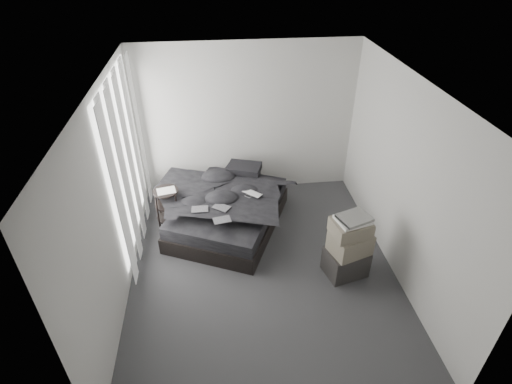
{
  "coord_description": "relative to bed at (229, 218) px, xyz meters",
  "views": [
    {
      "loc": [
        -0.55,
        -4.02,
        4.02
      ],
      "look_at": [
        0.0,
        0.8,
        0.75
      ],
      "focal_mm": 28.0,
      "sensor_mm": 36.0,
      "label": 1
    }
  ],
  "objects": [
    {
      "name": "box_lower",
      "position": [
        1.53,
        -1.23,
        0.07
      ],
      "size": [
        0.61,
        0.53,
        0.39
      ],
      "primitive_type": "cube",
      "rotation": [
        0.0,
        0.0,
        0.25
      ],
      "color": "black",
      "rests_on": "floor"
    },
    {
      "name": "curtain_left",
      "position": [
        -1.32,
        -0.12,
        1.15
      ],
      "size": [
        0.06,
        2.12,
        2.48
      ],
      "primitive_type": "cube",
      "color": "white",
      "rests_on": "wall_left"
    },
    {
      "name": "wall_back",
      "position": [
        0.41,
        1.08,
        1.17
      ],
      "size": [
        3.6,
        0.01,
        2.6
      ],
      "primitive_type": "cube",
      "color": "beige",
      "rests_on": "ground"
    },
    {
      "name": "papers",
      "position": [
        -0.91,
        0.03,
        0.58
      ],
      "size": [
        0.31,
        0.25,
        0.01
      ],
      "primitive_type": "cube",
      "rotation": [
        0.0,
        0.0,
        0.21
      ],
      "color": "white",
      "rests_on": "side_stand"
    },
    {
      "name": "wall_right",
      "position": [
        2.21,
        -1.02,
        1.17
      ],
      "size": [
        0.01,
        4.2,
        2.6
      ],
      "primitive_type": "cube",
      "color": "beige",
      "rests_on": "ground"
    },
    {
      "name": "floor_books",
      "position": [
        -0.82,
        0.19,
        -0.07
      ],
      "size": [
        0.17,
        0.2,
        0.12
      ],
      "primitive_type": "cube",
      "rotation": [
        0.0,
        0.0,
        0.31
      ],
      "color": "black",
      "rests_on": "floor"
    },
    {
      "name": "wall_front",
      "position": [
        0.41,
        -3.12,
        1.17
      ],
      "size": [
        3.6,
        0.01,
        2.6
      ],
      "primitive_type": "cube",
      "color": "beige",
      "rests_on": "ground"
    },
    {
      "name": "laptop",
      "position": [
        0.34,
        -0.1,
        0.57
      ],
      "size": [
        0.36,
        0.35,
        0.02
      ],
      "primitive_type": "imported",
      "rotation": [
        0.0,
        0.0,
        -0.74
      ],
      "color": "silver",
      "rests_on": "duvet"
    },
    {
      "name": "window_left",
      "position": [
        -1.37,
        -0.12,
        1.22
      ],
      "size": [
        0.02,
        2.0,
        2.3
      ],
      "primitive_type": "cube",
      "color": "white",
      "rests_on": "wall_left"
    },
    {
      "name": "bed",
      "position": [
        0.0,
        0.0,
        0.0
      ],
      "size": [
        2.09,
        2.32,
        0.26
      ],
      "primitive_type": "cube",
      "rotation": [
        0.0,
        0.0,
        -0.42
      ],
      "color": "black",
      "rests_on": "floor"
    },
    {
      "name": "floor",
      "position": [
        0.41,
        -1.02,
        -0.13
      ],
      "size": [
        3.6,
        4.2,
        0.01
      ],
      "primitive_type": "cube",
      "color": "#37373A",
      "rests_on": "ground"
    },
    {
      "name": "wall_left",
      "position": [
        -1.39,
        -1.02,
        1.17
      ],
      "size": [
        0.01,
        4.2,
        2.6
      ],
      "primitive_type": "cube",
      "color": "beige",
      "rests_on": "ground"
    },
    {
      "name": "comic_a",
      "position": [
        -0.42,
        -0.37,
        0.56
      ],
      "size": [
        0.25,
        0.17,
        0.01
      ],
      "primitive_type": "cube",
      "rotation": [
        0.0,
        0.0,
        -0.04
      ],
      "color": "black",
      "rests_on": "duvet"
    },
    {
      "name": "pillow_upper",
      "position": [
        0.31,
        0.65,
        0.52
      ],
      "size": [
        0.62,
        0.52,
        0.12
      ],
      "primitive_type": "cube",
      "rotation": [
        0.0,
        0.0,
        -0.32
      ],
      "color": "black",
      "rests_on": "pillow_lower"
    },
    {
      "name": "mattress",
      "position": [
        -0.0,
        0.0,
        0.23
      ],
      "size": [
        2.02,
        2.25,
        0.2
      ],
      "primitive_type": "cube",
      "rotation": [
        0.0,
        0.0,
        -0.42
      ],
      "color": "black",
      "rests_on": "bed"
    },
    {
      "name": "box_upper",
      "position": [
        1.51,
        -1.23,
        0.66
      ],
      "size": [
        0.53,
        0.46,
        0.21
      ],
      "primitive_type": "cube",
      "rotation": [
        0.0,
        0.0,
        0.19
      ],
      "color": "#6B6354",
      "rests_on": "box_mid"
    },
    {
      "name": "pillow_lower",
      "position": [
        0.26,
        0.69,
        0.4
      ],
      "size": [
        0.68,
        0.59,
        0.13
      ],
      "primitive_type": "cube",
      "rotation": [
        0.0,
        0.0,
        -0.42
      ],
      "color": "black",
      "rests_on": "mattress"
    },
    {
      "name": "ceiling",
      "position": [
        0.41,
        -1.02,
        2.47
      ],
      "size": [
        3.6,
        4.2,
        0.01
      ],
      "primitive_type": "cube",
      "color": "white",
      "rests_on": "ground"
    },
    {
      "name": "side_stand",
      "position": [
        -0.92,
        0.04,
        0.22
      ],
      "size": [
        0.39,
        0.39,
        0.7
      ],
      "primitive_type": "cylinder",
      "rotation": [
        0.0,
        0.0,
        0.04
      ],
      "color": "black",
      "rests_on": "floor"
    },
    {
      "name": "box_mid",
      "position": [
        1.54,
        -1.24,
        0.41
      ],
      "size": [
        0.59,
        0.52,
        0.3
      ],
      "primitive_type": "cube",
      "rotation": [
        0.0,
        0.0,
        0.32
      ],
      "color": "#6B6354",
      "rests_on": "box_lower"
    },
    {
      "name": "art_book_white",
      "position": [
        1.53,
        -1.23,
        0.79
      ],
      "size": [
        0.47,
        0.41,
        0.04
      ],
      "primitive_type": "cube",
      "rotation": [
        0.0,
        0.0,
        0.25
      ],
      "color": "silver",
      "rests_on": "box_upper"
    },
    {
      "name": "duvet",
      "position": [
        -0.02,
        -0.04,
        0.44
      ],
      "size": [
        1.94,
        2.06,
        0.22
      ],
      "primitive_type": "imported",
      "rotation": [
        0.0,
        0.0,
        -0.42
      ],
      "color": "black",
      "rests_on": "mattress"
    },
    {
      "name": "comic_c",
      "position": [
        -0.11,
        -0.66,
        0.57
      ],
      "size": [
        0.26,
        0.2,
        0.01
      ],
      "primitive_type": "cube",
      "rotation": [
        0.0,
        0.0,
        0.19
      ],
      "color": "black",
      "rests_on": "duvet"
    },
    {
      "name": "comic_b",
      "position": [
        -0.11,
        -0.36,
        0.56
      ],
      "size": [
        0.29,
        0.27,
        0.01
      ],
      "primitive_type": "cube",
      "rotation": [
        0.0,
        0.0,
        -0.63
      ],
      "color": "black",
      "rests_on": "duvet"
    },
    {
      "name": "art_book_snake",
      "position": [
        1.54,
        -1.24,
        0.82
      ],
      "size": [
        0.47,
        0.42,
        0.04
      ],
      "primitive_type": "cube",
      "rotation": [
        0.0,
        0.0,
        0.35
      ],
      "color": "silver",
      "rests_on": "art_book_white"
    }
  ]
}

